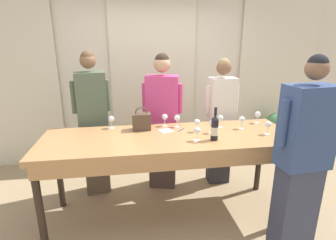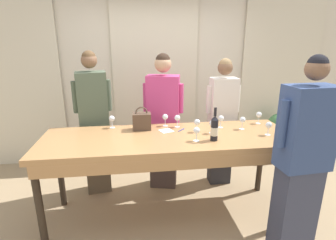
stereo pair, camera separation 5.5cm
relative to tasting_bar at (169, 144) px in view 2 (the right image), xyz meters
name	(u,v)px [view 2 (the right image)]	position (x,y,z in m)	size (l,w,h in m)	color
ground_plane	(169,214)	(0.00, 0.02, -0.89)	(18.00, 18.00, 0.00)	tan
wall_back	(155,75)	(0.00, 1.74, 0.51)	(12.00, 0.06, 2.80)	beige
curtain_panel_left	(15,82)	(-2.14, 1.68, 0.46)	(1.35, 0.03, 2.69)	beige
curtain_panel_center	(155,79)	(0.00, 1.68, 0.46)	(1.35, 0.03, 2.69)	beige
curtain_panel_right	(279,77)	(2.14, 1.68, 0.46)	(1.35, 0.03, 2.69)	beige
tasting_bar	(169,144)	(0.00, 0.00, 0.00)	(2.67, 0.87, 0.97)	#B27F4C
wine_bottle	(214,128)	(0.43, -0.16, 0.21)	(0.08, 0.08, 0.34)	black
handbag	(142,121)	(-0.28, 0.28, 0.19)	(0.20, 0.13, 0.26)	brown
wine_glass_front_left	(269,126)	(1.05, -0.09, 0.19)	(0.07, 0.07, 0.15)	white
wine_glass_front_mid	(165,117)	(0.00, 0.37, 0.19)	(0.07, 0.07, 0.15)	white
wine_glass_front_right	(177,118)	(0.14, 0.31, 0.19)	(0.07, 0.07, 0.15)	white
wine_glass_center_left	(212,124)	(0.48, 0.05, 0.19)	(0.07, 0.07, 0.15)	white
wine_glass_center_mid	(197,131)	(0.25, -0.16, 0.19)	(0.07, 0.07, 0.15)	white
wine_glass_center_right	(221,119)	(0.63, 0.22, 0.19)	(0.07, 0.07, 0.15)	white
wine_glass_back_left	(259,115)	(1.14, 0.31, 0.19)	(0.07, 0.07, 0.15)	white
wine_glass_back_mid	(112,119)	(-0.62, 0.38, 0.19)	(0.07, 0.07, 0.15)	white
wine_glass_back_right	(243,120)	(0.85, 0.13, 0.19)	(0.07, 0.07, 0.15)	white
wine_glass_near_host	(197,123)	(0.32, 0.11, 0.19)	(0.07, 0.07, 0.15)	white
napkin	(166,131)	(-0.01, 0.19, 0.09)	(0.18, 0.18, 0.00)	white
pen	(181,130)	(0.16, 0.19, 0.09)	(0.09, 0.10, 0.01)	#193399
guest_olive_jacket	(94,124)	(-0.86, 0.69, 0.05)	(0.47, 0.33, 1.83)	brown
guest_pink_top	(163,122)	(0.01, 0.69, 0.04)	(0.52, 0.34, 1.80)	#473833
guest_cream_sweater	(222,121)	(0.81, 0.69, 0.01)	(0.45, 0.24, 1.73)	#28282D
host_pouring	(302,163)	(1.05, -0.69, 0.05)	(0.53, 0.28, 1.84)	#383D51
potted_plant	(277,133)	(2.02, 1.34, -0.44)	(0.38, 0.38, 0.78)	#4C4C51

